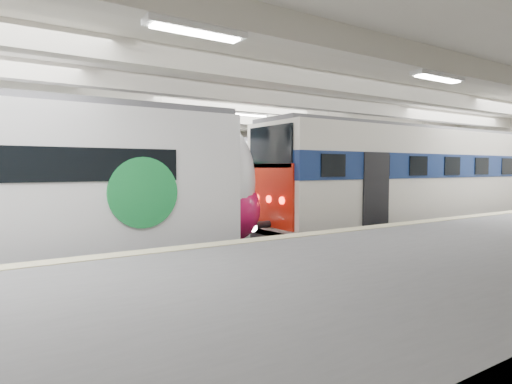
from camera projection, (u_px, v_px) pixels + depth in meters
station_hall at (314, 156)px, 13.34m from camera, size 36.00×24.00×5.75m
modern_emu at (31, 193)px, 10.64m from camera, size 14.29×2.95×4.59m
older_rer at (403, 178)px, 18.41m from camera, size 14.10×3.11×4.62m
far_train at (96, 185)px, 16.76m from camera, size 13.38×3.19×4.27m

